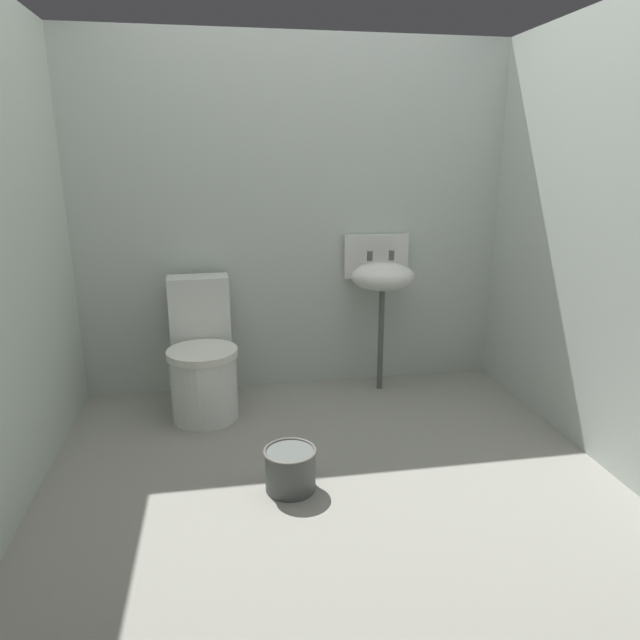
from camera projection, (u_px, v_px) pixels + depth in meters
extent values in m
cube|color=gray|center=(331.00, 487.00, 2.70)|extent=(3.08, 2.83, 0.08)
cube|color=#B6C1B7|center=(294.00, 220.00, 3.58)|extent=(3.08, 0.10, 2.17)
cube|color=#B2BEB3|center=(615.00, 241.00, 2.70)|extent=(0.10, 2.63, 2.17)
cylinder|color=silver|center=(204.00, 387.00, 3.27)|extent=(0.40, 0.40, 0.38)
cylinder|color=silver|center=(202.00, 353.00, 3.21)|extent=(0.42, 0.42, 0.04)
cube|color=silver|center=(199.00, 309.00, 3.44)|extent=(0.37, 0.20, 0.40)
cylinder|color=#505551|center=(381.00, 340.00, 3.65)|extent=(0.04, 0.04, 0.66)
ellipsoid|color=silver|center=(383.00, 276.00, 3.53)|extent=(0.40, 0.32, 0.18)
cube|color=silver|center=(376.00, 256.00, 3.66)|extent=(0.42, 0.04, 0.28)
cylinder|color=#505551|center=(370.00, 256.00, 3.54)|extent=(0.04, 0.04, 0.06)
cylinder|color=#505551|center=(391.00, 255.00, 3.57)|extent=(0.04, 0.04, 0.06)
cylinder|color=#505551|center=(290.00, 470.00, 2.59)|extent=(0.23, 0.23, 0.19)
torus|color=#56524C|center=(290.00, 451.00, 2.56)|extent=(0.25, 0.25, 0.02)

